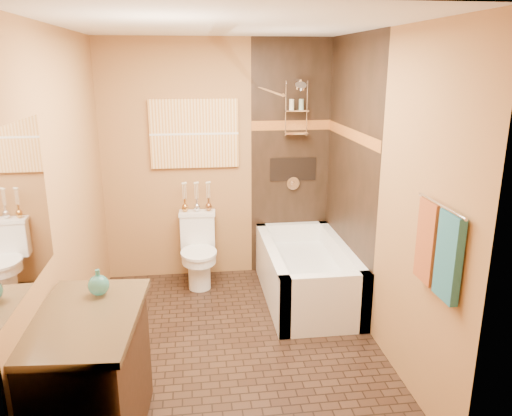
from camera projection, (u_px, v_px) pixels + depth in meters
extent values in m
plane|color=black|center=(232.00, 343.00, 4.15)|extent=(3.00, 3.00, 0.00)
cube|color=olive|center=(66.00, 204.00, 3.65)|extent=(0.02, 3.00, 2.50)
cube|color=olive|center=(380.00, 193.00, 3.95)|extent=(0.02, 3.00, 2.50)
cube|color=olive|center=(218.00, 162.00, 5.23)|extent=(2.40, 0.02, 2.50)
cube|color=olive|center=(255.00, 280.00, 2.38)|extent=(2.40, 0.02, 2.50)
plane|color=silver|center=(227.00, 25.00, 3.45)|extent=(3.00, 3.00, 0.00)
cube|color=black|center=(291.00, 160.00, 5.32)|extent=(0.85, 0.01, 2.50)
cube|color=black|center=(350.00, 174.00, 4.67)|extent=(0.01, 1.50, 2.50)
cube|color=#93481A|center=(292.00, 125.00, 5.20)|extent=(0.85, 0.01, 0.10)
cube|color=#93481A|center=(351.00, 134.00, 4.56)|extent=(0.01, 1.50, 0.10)
cube|color=black|center=(293.00, 169.00, 5.34)|extent=(0.50, 0.01, 0.25)
cylinder|color=silver|center=(298.00, 80.00, 4.96)|extent=(0.02, 0.26, 0.02)
cylinder|color=silver|center=(301.00, 86.00, 4.83)|extent=(0.11, 0.11, 0.09)
cylinder|color=silver|center=(293.00, 183.00, 5.37)|extent=(0.14, 0.02, 0.14)
cylinder|color=silver|center=(267.00, 90.00, 4.35)|extent=(0.03, 1.55, 0.03)
cylinder|color=silver|center=(441.00, 206.00, 2.89)|extent=(0.02, 0.55, 0.02)
cube|color=#20546B|center=(449.00, 257.00, 2.84)|extent=(0.05, 0.22, 0.52)
cube|color=#923F1A|center=(428.00, 242.00, 3.09)|extent=(0.05, 0.22, 0.52)
cube|color=orange|center=(194.00, 134.00, 5.09)|extent=(0.90, 0.04, 0.70)
cube|color=white|center=(20.00, 210.00, 2.63)|extent=(0.01, 1.00, 0.90)
cube|color=white|center=(325.00, 305.00, 4.22)|extent=(0.80, 0.10, 0.55)
cube|color=white|center=(292.00, 247.00, 5.56)|extent=(0.80, 0.10, 0.55)
cube|color=white|center=(271.00, 274.00, 4.85)|extent=(0.10, 1.50, 0.55)
cube|color=white|center=(341.00, 270.00, 4.93)|extent=(0.10, 1.50, 0.55)
cube|color=white|center=(306.00, 281.00, 4.92)|extent=(0.64, 1.34, 0.35)
cube|color=white|center=(198.00, 231.00, 5.30)|extent=(0.37, 0.18, 0.36)
cube|color=white|center=(197.00, 213.00, 5.24)|extent=(0.39, 0.20, 0.04)
cylinder|color=white|center=(199.00, 272.00, 5.13)|extent=(0.23, 0.23, 0.36)
cylinder|color=white|center=(199.00, 257.00, 5.08)|extent=(0.35, 0.35, 0.09)
cylinder|color=white|center=(199.00, 253.00, 5.07)|extent=(0.37, 0.37, 0.03)
cube|color=black|center=(90.00, 383.00, 2.97)|extent=(0.63, 0.96, 0.82)
cube|color=black|center=(85.00, 318.00, 2.85)|extent=(0.67, 1.02, 0.04)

